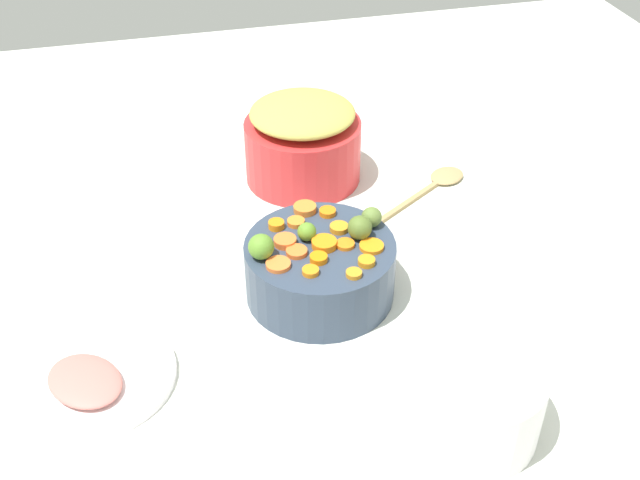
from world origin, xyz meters
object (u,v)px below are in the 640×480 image
Objects in this scene: serving_bowl_carrots at (320,270)px; wooden_spoon at (433,186)px; casserole_dish at (470,399)px; ham_plate at (96,376)px; metal_pot at (303,151)px.

wooden_spoon is (-0.29, -0.25, -0.04)m from serving_bowl_carrots.
casserole_dish is at bearing 73.75° from wooden_spoon.
ham_plate is at bearing 28.96° from wooden_spoon.
metal_pot is 0.63m from ham_plate.
metal_pot reaches higher than serving_bowl_carrots.
metal_pot is at bearing -84.01° from casserole_dish.
casserole_dish is 0.83× the size of ham_plate.
metal_pot is at bearing -22.91° from wooden_spoon.
serving_bowl_carrots reaches higher than ham_plate.
wooden_spoon is 1.56× the size of casserole_dish.
metal_pot is 0.68m from casserole_dish.
casserole_dish reaches higher than serving_bowl_carrots.
serving_bowl_carrots is 0.34m from casserole_dish.
ham_plate is (0.42, 0.46, -0.06)m from metal_pot.
casserole_dish is (-0.07, 0.67, -0.00)m from metal_pot.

